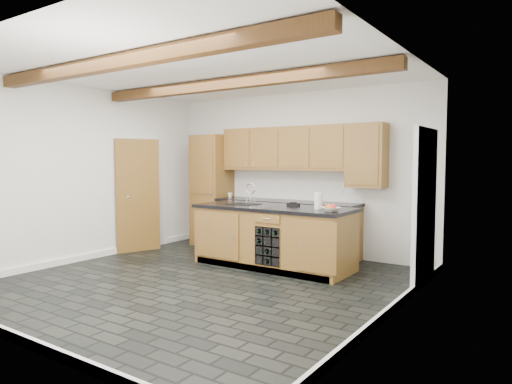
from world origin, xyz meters
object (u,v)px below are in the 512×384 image
kitchen_scale (293,204)px  fruit_bowl (331,209)px  island (273,237)px  paper_towel (318,201)px

kitchen_scale → fruit_bowl: 0.88m
kitchen_scale → fruit_bowl: bearing=-33.7°
island → kitchen_scale: 0.58m
island → fruit_bowl: fruit_bowl is taller
paper_towel → fruit_bowl: bearing=-35.9°
fruit_bowl → paper_towel: bearing=144.1°
island → kitchen_scale: kitchen_scale is taller
fruit_bowl → kitchen_scale: bearing=154.5°
island → paper_towel: size_ratio=10.44×
paper_towel → island: bearing=-177.1°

